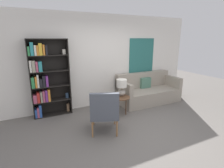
% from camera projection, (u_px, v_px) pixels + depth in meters
% --- Properties ---
extents(ground_plane, '(14.00, 14.00, 0.00)m').
position_uv_depth(ground_plane, '(133.00, 135.00, 3.76)').
color(ground_plane, '#66605B').
extents(wall_back, '(6.40, 0.08, 2.70)m').
position_uv_depth(wall_back, '(99.00, 61.00, 5.20)').
color(wall_back, white).
rests_on(wall_back, ground_plane).
extents(bookshelf, '(0.98, 0.30, 2.01)m').
position_uv_depth(bookshelf, '(45.00, 78.00, 4.47)').
color(bookshelf, black).
rests_on(bookshelf, ground_plane).
extents(armchair, '(0.78, 0.80, 0.96)m').
position_uv_depth(armchair, '(104.00, 110.00, 3.69)').
color(armchair, olive).
rests_on(armchair, ground_plane).
extents(couch, '(1.98, 0.89, 0.92)m').
position_uv_depth(couch, '(147.00, 92.00, 5.69)').
color(couch, '#9E9384').
rests_on(couch, ground_plane).
extents(side_table, '(0.51, 0.51, 0.50)m').
position_uv_depth(side_table, '(120.00, 99.00, 4.66)').
color(side_table, brown).
rests_on(side_table, ground_plane).
extents(table_lamp, '(0.28, 0.28, 0.46)m').
position_uv_depth(table_lamp, '(122.00, 86.00, 4.68)').
color(table_lamp, '#A59E93').
rests_on(table_lamp, side_table).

